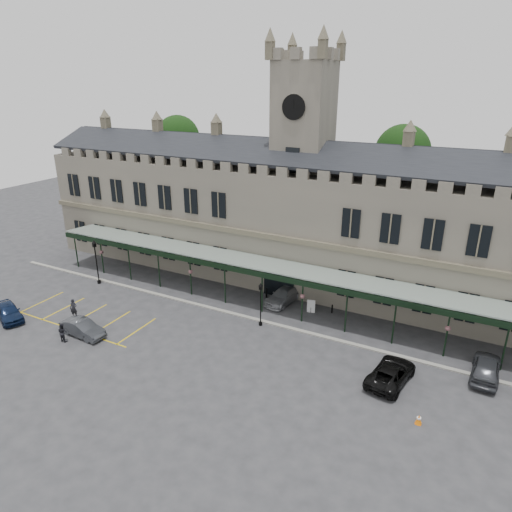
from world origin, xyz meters
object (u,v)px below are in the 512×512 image
at_px(car_taxi, 284,295).
at_px(car_right_a, 486,368).
at_px(station_building, 300,222).
at_px(traffic_cone, 419,419).
at_px(lamp_post_left, 96,258).
at_px(car_left_b, 83,328).
at_px(car_van, 391,373).
at_px(clock_tower, 302,158).
at_px(car_left_a, 8,312).
at_px(person_b, 63,332).
at_px(sign_board, 311,306).
at_px(lamp_post_mid, 261,301).
at_px(person_a, 74,308).

xyz_separation_m(car_taxi, car_right_a, (18.00, -4.33, 0.10)).
relative_size(station_building, traffic_cone, 88.57).
bearing_deg(station_building, lamp_post_left, -148.93).
xyz_separation_m(car_left_b, car_van, (24.50, 5.65, 0.01)).
relative_size(station_building, car_taxi, 12.32).
height_order(clock_tower, lamp_post_left, clock_tower).
height_order(car_left_a, person_b, person_b).
distance_m(station_building, sign_board, 9.83).
bearing_deg(lamp_post_left, station_building, 31.07).
bearing_deg(car_right_a, clock_tower, -26.73).
relative_size(station_building, lamp_post_mid, 14.65).
bearing_deg(traffic_cone, lamp_post_mid, 155.90).
height_order(lamp_post_left, car_van, lamp_post_left).
relative_size(car_left_b, car_van, 0.83).
relative_size(clock_tower, car_left_a, 5.57).
xyz_separation_m(sign_board, car_left_b, (-15.63, -12.84, 0.08)).
relative_size(station_building, sign_board, 46.80).
height_order(lamp_post_mid, car_right_a, lamp_post_mid).
xyz_separation_m(station_building, car_taxi, (1.00, -5.91, -5.76)).
height_order(car_left_b, person_a, person_a).
distance_m(sign_board, car_left_a, 27.57).
bearing_deg(person_a, car_left_b, -54.53).
bearing_deg(traffic_cone, car_taxi, 141.38).
bearing_deg(sign_board, car_van, -51.38).
distance_m(clock_tower, car_left_b, 25.94).
relative_size(lamp_post_mid, sign_board, 3.20).
xyz_separation_m(station_building, lamp_post_left, (-18.34, -11.05, -3.58)).
bearing_deg(clock_tower, sign_board, -58.83).
distance_m(station_building, car_van, 19.90).
bearing_deg(lamp_post_left, car_right_a, 1.25).
relative_size(station_building, car_left_b, 14.09).
relative_size(sign_board, car_left_b, 0.30).
relative_size(car_taxi, person_a, 2.71).
height_order(traffic_cone, car_right_a, car_right_a).
distance_m(lamp_post_mid, car_taxi, 5.41).
distance_m(person_a, person_b, 4.11).
bearing_deg(station_building, traffic_cone, -48.44).
bearing_deg(person_a, lamp_post_left, 95.85).
relative_size(clock_tower, lamp_post_mid, 6.05).
height_order(car_van, car_right_a, car_right_a).
xyz_separation_m(car_taxi, person_b, (-13.30, -15.04, 0.10)).
relative_size(car_left_b, car_right_a, 0.90).
bearing_deg(person_b, person_a, -54.61).
bearing_deg(car_left_a, lamp_post_mid, -43.34).
bearing_deg(person_b, clock_tower, -120.74).
bearing_deg(car_left_b, person_a, 61.36).
bearing_deg(person_b, car_right_a, -161.53).
bearing_deg(car_left_a, lamp_post_left, 13.83).
bearing_deg(sign_board, car_left_b, -152.96).
bearing_deg(lamp_post_mid, car_taxi, 90.50).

